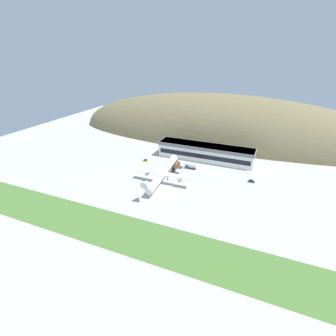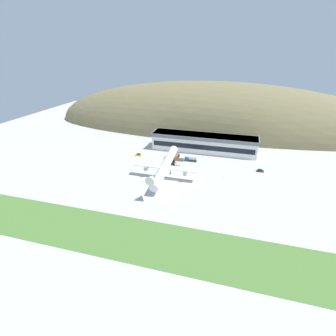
{
  "view_description": "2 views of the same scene",
  "coord_description": "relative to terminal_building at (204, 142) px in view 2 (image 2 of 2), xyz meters",
  "views": [
    {
      "loc": [
        54.54,
        -130.45,
        77.67
      ],
      "look_at": [
        -4.15,
        5.81,
        9.48
      ],
      "focal_mm": 28.0,
      "sensor_mm": 36.0,
      "label": 1
    },
    {
      "loc": [
        31.43,
        -121.52,
        66.28
      ],
      "look_at": [
        -4.67,
        3.44,
        5.99
      ],
      "focal_mm": 28.0,
      "sensor_mm": 36.0,
      "label": 2
    }
  ],
  "objects": [
    {
      "name": "hill_backdrop",
      "position": [
        -0.36,
        59.47,
        -6.79
      ],
      "size": [
        303.16,
        85.14,
        80.6
      ],
      "primitive_type": "ellipsoid",
      "color": "olive",
      "rests_on": "ground_plane"
    },
    {
      "name": "ground_plane",
      "position": [
        -7.77,
        -49.53,
        -6.79
      ],
      "size": [
        377.98,
        377.98,
        0.0
      ],
      "primitive_type": "plane",
      "color": "#B7B5AF"
    },
    {
      "name": "fuel_truck",
      "position": [
        -16.46,
        -28.84,
        -5.37
      ],
      "size": [
        6.61,
        2.72,
        2.9
      ],
      "color": "#333338",
      "rests_on": "ground_plane"
    },
    {
      "name": "cargo_airplane",
      "position": [
        -13.44,
        -47.68,
        0.78
      ],
      "size": [
        36.88,
        49.69,
        12.45
      ],
      "color": "white"
    },
    {
      "name": "terminal_building",
      "position": [
        0.0,
        0.0,
        0.0
      ],
      "size": [
        72.07,
        15.27,
        11.96
      ],
      "color": "white",
      "rests_on": "ground_plane"
    },
    {
      "name": "traffic_cone_0",
      "position": [
        17.14,
        -37.71,
        -6.51
      ],
      "size": [
        0.52,
        0.52,
        0.58
      ],
      "color": "orange",
      "rests_on": "ground_plane"
    },
    {
      "name": "grass_strip_foreground",
      "position": [
        -7.77,
        -98.75,
        -6.75
      ],
      "size": [
        340.19,
        24.6,
        0.08
      ],
      "primitive_type": "cube",
      "color": "#4C7533",
      "rests_on": "ground_plane"
    },
    {
      "name": "service_car_1",
      "position": [
        -40.37,
        -20.51,
        -6.13
      ],
      "size": [
        4.19,
        1.78,
        1.6
      ],
      "color": "gold",
      "rests_on": "ground_plane"
    },
    {
      "name": "box_truck",
      "position": [
        -4.91,
        -19.75,
        -5.35
      ],
      "size": [
        7.74,
        2.33,
        3.05
      ],
      "color": "#264C99",
      "rests_on": "ground_plane"
    },
    {
      "name": "service_car_0",
      "position": [
        37.09,
        -23.68,
        -6.16
      ],
      "size": [
        4.09,
        2.06,
        1.52
      ],
      "color": "#333338",
      "rests_on": "ground_plane"
    }
  ]
}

